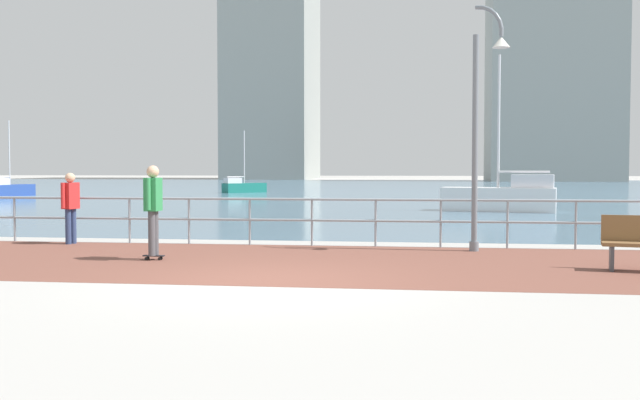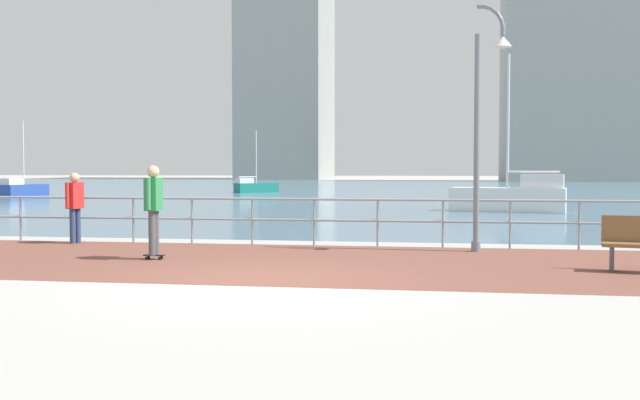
% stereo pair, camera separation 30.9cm
% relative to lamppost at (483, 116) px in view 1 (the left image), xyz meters
% --- Properties ---
extents(ground, '(220.00, 220.00, 0.00)m').
position_rel_lamppost_xyz_m(ground, '(-3.61, 35.66, -2.77)').
color(ground, '#ADAAA5').
extents(brick_paving, '(28.00, 5.53, 0.01)m').
position_rel_lamppost_xyz_m(brick_paving, '(-3.61, -2.08, -2.77)').
color(brick_paving, brown).
rests_on(brick_paving, ground).
extents(harbor_water, '(180.00, 88.00, 0.00)m').
position_rel_lamppost_xyz_m(harbor_water, '(-3.61, 45.69, -2.77)').
color(harbor_water, slate).
rests_on(harbor_water, ground).
extents(waterfront_railing, '(25.25, 0.06, 1.05)m').
position_rel_lamppost_xyz_m(waterfront_railing, '(-3.61, 0.69, -2.04)').
color(waterfront_railing, '#8C99A3').
rests_on(waterfront_railing, ground).
extents(lamppost, '(0.75, 0.55, 5.01)m').
position_rel_lamppost_xyz_m(lamppost, '(0.00, 0.00, 0.00)').
color(lamppost, slate).
rests_on(lamppost, ground).
extents(skateboarder, '(0.40, 0.55, 1.76)m').
position_rel_lamppost_xyz_m(skateboarder, '(-6.18, -2.15, -1.71)').
color(skateboarder, black).
rests_on(skateboarder, ground).
extents(bystander, '(0.33, 0.55, 1.60)m').
position_rel_lamppost_xyz_m(bystander, '(-9.05, 0.34, -1.83)').
color(bystander, navy).
rests_on(bystander, ground).
extents(sailboat_teal, '(4.57, 2.23, 6.16)m').
position_rel_lamppost_xyz_m(sailboat_teal, '(2.06, 14.10, -2.18)').
color(sailboat_teal, white).
rests_on(sailboat_teal, ground).
extents(sailboat_yellow, '(1.65, 3.42, 4.61)m').
position_rel_lamppost_xyz_m(sailboat_yellow, '(-25.91, 25.96, -2.33)').
color(sailboat_yellow, '#284799').
rests_on(sailboat_yellow, ground).
extents(sailboat_blue, '(2.89, 2.82, 4.33)m').
position_rel_lamppost_xyz_m(sailboat_blue, '(-13.25, 34.05, -2.36)').
color(sailboat_blue, '#197266').
rests_on(sailboat_blue, ground).
extents(tower_slate, '(12.91, 17.92, 42.69)m').
position_rel_lamppost_xyz_m(tower_slate, '(-23.82, 97.61, 17.74)').
color(tower_slate, '#939993').
rests_on(tower_slate, ground).
extents(tower_steel, '(16.64, 10.14, 29.14)m').
position_rel_lamppost_xyz_m(tower_steel, '(16.52, 83.06, 10.97)').
color(tower_steel, '#939993').
rests_on(tower_steel, ground).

